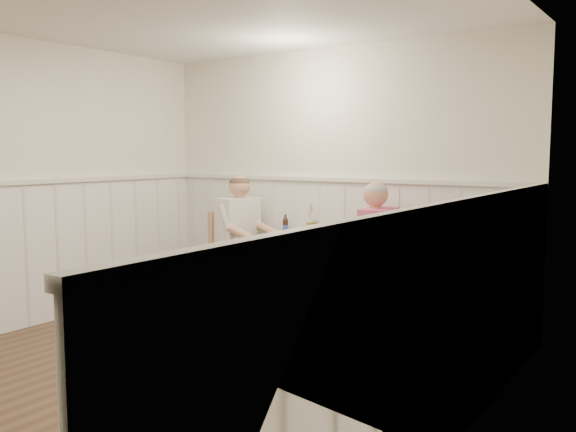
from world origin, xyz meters
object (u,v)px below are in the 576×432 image
object	(u,v)px
beer_bottle	(285,226)
dining_table	(300,250)
chair_left	(235,254)
chair_right	(380,280)
man_in_pink	(373,268)
diner_cream	(241,250)
grass_vase	(309,221)

from	to	relation	value
beer_bottle	dining_table	bearing A→B (deg)	-36.79
beer_bottle	chair_left	bearing A→B (deg)	-152.95
chair_right	beer_bottle	xyz separation A→B (m)	(-1.19, 0.24, 0.38)
dining_table	chair_left	distance (m)	0.83
beer_bottle	man_in_pink	bearing A→B (deg)	-14.30
chair_right	diner_cream	size ratio (longest dim) A/B	0.62
man_in_pink	chair_right	bearing A→B (deg)	46.43
man_in_pink	diner_cream	distance (m)	1.55
man_in_pink	grass_vase	xyz separation A→B (m)	(-0.88, 0.33, 0.33)
dining_table	beer_bottle	size ratio (longest dim) A/B	4.63
chair_right	man_in_pink	xyz separation A→B (m)	(-0.05, -0.05, 0.11)
beer_bottle	grass_vase	world-z (taller)	grass_vase
diner_cream	grass_vase	xyz separation A→B (m)	(0.67, 0.26, 0.33)
dining_table	grass_vase	distance (m)	0.40
diner_cream	beer_bottle	world-z (taller)	diner_cream
man_in_pink	grass_vase	bearing A→B (deg)	159.72
chair_left	man_in_pink	bearing A→B (deg)	-1.86
dining_table	chair_right	distance (m)	0.86
man_in_pink	grass_vase	size ratio (longest dim) A/B	3.99
dining_table	chair_right	size ratio (longest dim) A/B	1.12
man_in_pink	grass_vase	distance (m)	1.00
chair_right	beer_bottle	bearing A→B (deg)	168.41
chair_right	chair_left	distance (m)	1.66
chair_left	man_in_pink	size ratio (longest dim) A/B	0.72
dining_table	man_in_pink	distance (m)	0.80
dining_table	beer_bottle	bearing A→B (deg)	143.21
chair_right	diner_cream	bearing A→B (deg)	179.39
diner_cream	beer_bottle	bearing A→B (deg)	29.34
dining_table	diner_cream	xyz separation A→B (m)	(-0.75, 0.03, -0.07)
chair_left	beer_bottle	world-z (taller)	chair_left
dining_table	chair_right	xyz separation A→B (m)	(0.84, 0.02, -0.19)
dining_table	man_in_pink	xyz separation A→B (m)	(0.80, -0.03, -0.08)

